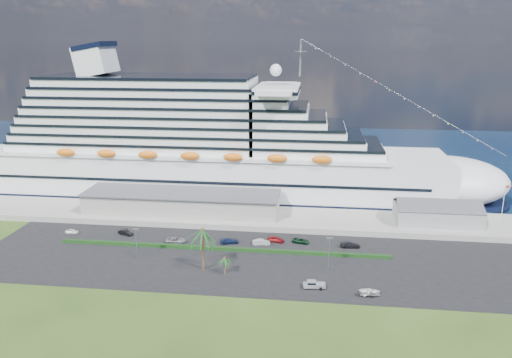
# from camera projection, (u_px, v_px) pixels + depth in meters

# --- Properties ---
(ground) EXTENTS (420.00, 420.00, 0.00)m
(ground) POSITION_uv_depth(u_px,v_px,m) (242.00, 280.00, 115.50)
(ground) COLOR #284316
(ground) RESTS_ON ground
(asphalt_lot) EXTENTS (140.00, 38.00, 0.12)m
(asphalt_lot) POSITION_uv_depth(u_px,v_px,m) (249.00, 260.00, 125.99)
(asphalt_lot) COLOR black
(asphalt_lot) RESTS_ON ground
(wharf) EXTENTS (240.00, 20.00, 1.80)m
(wharf) POSITION_uv_depth(u_px,v_px,m) (261.00, 218.00, 153.47)
(wharf) COLOR gray
(wharf) RESTS_ON ground
(water) EXTENTS (420.00, 160.00, 0.02)m
(water) POSITION_uv_depth(u_px,v_px,m) (282.00, 155.00, 239.68)
(water) COLOR black
(water) RESTS_ON ground
(cruise_ship) EXTENTS (191.00, 38.00, 54.00)m
(cruise_ship) POSITION_uv_depth(u_px,v_px,m) (208.00, 149.00, 174.63)
(cruise_ship) COLOR silver
(cruise_ship) RESTS_ON ground
(terminal_building) EXTENTS (61.00, 15.00, 6.30)m
(terminal_building) POSITION_uv_depth(u_px,v_px,m) (182.00, 202.00, 155.28)
(terminal_building) COLOR gray
(terminal_building) RESTS_ON wharf
(port_shed) EXTENTS (24.00, 12.31, 7.37)m
(port_shed) POSITION_uv_depth(u_px,v_px,m) (437.00, 214.00, 146.41)
(port_shed) COLOR gray
(port_shed) RESTS_ON wharf
(flagpole) EXTENTS (1.08, 0.16, 12.00)m
(flagpole) POSITION_uv_depth(u_px,v_px,m) (503.00, 204.00, 143.25)
(flagpole) COLOR silver
(flagpole) RESTS_ON wharf
(hedge) EXTENTS (88.00, 1.10, 0.90)m
(hedge) POSITION_uv_depth(u_px,v_px,m) (221.00, 249.00, 131.57)
(hedge) COLOR black
(hedge) RESTS_ON asphalt_lot
(lamp_post_left) EXTENTS (1.60, 0.35, 8.27)m
(lamp_post_left) POSITION_uv_depth(u_px,v_px,m) (136.00, 240.00, 124.98)
(lamp_post_left) COLOR gray
(lamp_post_left) RESTS_ON asphalt_lot
(lamp_post_right) EXTENTS (1.60, 0.35, 8.27)m
(lamp_post_right) POSITION_uv_depth(u_px,v_px,m) (329.00, 249.00, 119.34)
(lamp_post_right) COLOR gray
(lamp_post_right) RESTS_ON asphalt_lot
(palm_tall) EXTENTS (8.82, 8.82, 11.13)m
(palm_tall) POSITION_uv_depth(u_px,v_px,m) (203.00, 235.00, 118.00)
(palm_tall) COLOR #47301E
(palm_tall) RESTS_ON ground
(palm_short) EXTENTS (3.53, 3.53, 4.56)m
(palm_short) POSITION_uv_depth(u_px,v_px,m) (225.00, 260.00, 117.42)
(palm_short) COLOR #47301E
(palm_short) RESTS_ON ground
(parked_car_0) EXTENTS (3.94, 1.72, 1.32)m
(parked_car_0) POSITION_uv_depth(u_px,v_px,m) (72.00, 231.00, 142.76)
(parked_car_0) COLOR white
(parked_car_0) RESTS_ON asphalt_lot
(parked_car_1) EXTENTS (4.77, 3.14, 1.49)m
(parked_car_1) POSITION_uv_depth(u_px,v_px,m) (126.00, 232.00, 141.79)
(parked_car_1) COLOR black
(parked_car_1) RESTS_ON asphalt_lot
(parked_car_2) EXTENTS (5.73, 2.91, 1.55)m
(parked_car_2) POSITION_uv_depth(u_px,v_px,m) (176.00, 240.00, 136.11)
(parked_car_2) COLOR gray
(parked_car_2) RESTS_ON asphalt_lot
(parked_car_3) EXTENTS (5.37, 3.64, 1.44)m
(parked_car_3) POSITION_uv_depth(u_px,v_px,m) (230.00, 241.00, 135.88)
(parked_car_3) COLOR #142248
(parked_car_3) RESTS_ON asphalt_lot
(parked_car_4) EXTENTS (4.91, 3.05, 1.56)m
(parked_car_4) POSITION_uv_depth(u_px,v_px,m) (276.00, 239.00, 136.85)
(parked_car_4) COLOR maroon
(parked_car_4) RESTS_ON asphalt_lot
(parked_car_5) EXTENTS (4.98, 2.29, 1.58)m
(parked_car_5) POSITION_uv_depth(u_px,v_px,m) (261.00, 242.00, 134.83)
(parked_car_5) COLOR silver
(parked_car_5) RESTS_ON asphalt_lot
(parked_car_6) EXTENTS (5.01, 3.19, 1.29)m
(parked_car_6) POSITION_uv_depth(u_px,v_px,m) (301.00, 241.00, 136.16)
(parked_car_6) COLOR black
(parked_car_6) RESTS_ON asphalt_lot
(parked_car_7) EXTENTS (5.54, 2.70, 1.55)m
(parked_car_7) POSITION_uv_depth(u_px,v_px,m) (350.00, 245.00, 133.29)
(parked_car_7) COLOR black
(parked_car_7) RESTS_ON asphalt_lot
(pickup_truck) EXTENTS (5.12, 2.29, 1.75)m
(pickup_truck) POSITION_uv_depth(u_px,v_px,m) (314.00, 284.00, 111.36)
(pickup_truck) COLOR black
(pickup_truck) RESTS_ON asphalt_lot
(boat_trailer) EXTENTS (5.52, 3.88, 1.55)m
(boat_trailer) POSITION_uv_depth(u_px,v_px,m) (370.00, 292.00, 107.98)
(boat_trailer) COLOR gray
(boat_trailer) RESTS_ON asphalt_lot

